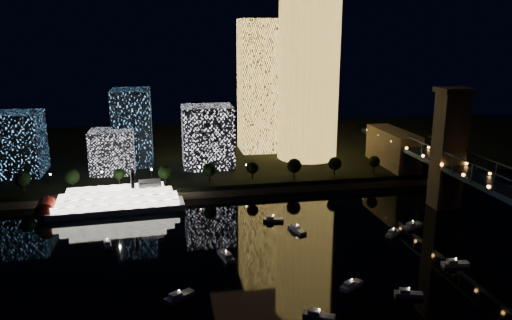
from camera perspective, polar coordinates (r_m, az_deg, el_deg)
The scene contains 10 objects.
ground at distance 157.23m, azimuth 9.13°, elevation -12.77°, with size 520.00×520.00×0.00m, color black.
far_bank at distance 303.24m, azimuth -0.94°, elevation 1.28°, with size 420.00×160.00×5.00m, color black.
seawall at distance 229.67m, azimuth 2.33°, elevation -3.31°, with size 420.00×6.00×3.00m, color #6B5E4C.
tower_cylindrical at distance 267.39m, azimuth 6.02°, elevation 9.34°, with size 34.00×34.00×85.95m.
tower_rectangular at distance 284.52m, azimuth 0.48°, elevation 8.43°, with size 23.10×23.10×73.51m, color #F0B64C.
midrise_blocks at distance 256.47m, azimuth -14.92°, elevation 2.55°, with size 113.09×37.16×38.46m.
riverboat at distance 211.92m, azimuth -16.31°, elevation -4.59°, with size 58.59×15.54×17.47m.
motorboats at distance 165.98m, azimuth 6.36°, elevation -10.83°, with size 117.41×73.56×2.78m.
esplanade_trees at distance 228.06m, azimuth -6.10°, elevation -1.16°, with size 166.14×6.88×8.94m.
street_lamps at distance 234.15m, azimuth -6.45°, elevation -1.12°, with size 132.70×0.70×5.65m.
Camera 1 is at (-49.22, -131.20, 71.30)m, focal length 35.00 mm.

